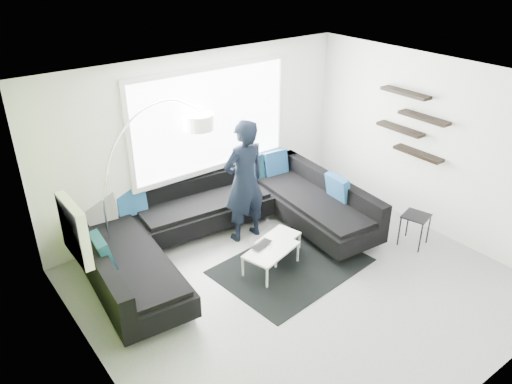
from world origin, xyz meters
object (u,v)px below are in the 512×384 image
Objects in this scene: arc_lamp at (103,200)px; sectional_sofa at (228,228)px; person at (244,181)px; laptop at (265,246)px; coffee_table at (275,251)px; side_table at (414,230)px.

sectional_sofa is at bearing -30.23° from arc_lamp.
arc_lamp is at bearing -12.12° from person.
arc_lamp is 2.34m from laptop.
laptop is at bearing -45.45° from arc_lamp.
arc_lamp is 1.14× the size of person.
sectional_sofa is 2.22× the size of person.
side_table is (2.03, -0.94, 0.09)m from coffee_table.
person is (0.06, 0.83, 0.82)m from coffee_table.
laptop is (-0.21, -0.02, 0.19)m from coffee_table.
sectional_sofa is at bearing 86.26° from laptop.
sectional_sofa reaches higher than side_table.
arc_lamp is (-1.61, 0.63, 0.73)m from sectional_sofa.
arc_lamp reaches higher than sectional_sofa.
side_table is at bearing -28.72° from sectional_sofa.
side_table is at bearing -40.72° from coffee_table.
arc_lamp is 4.36× the size of side_table.
person is 1.09m from laptop.
arc_lamp reaches higher than laptop.
side_table reaches higher than coffee_table.
arc_lamp reaches higher than person.
person is 4.86× the size of laptop.
coffee_table is 2.56m from arc_lamp.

